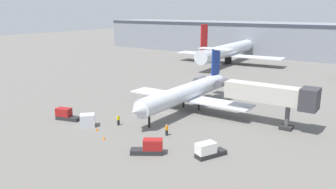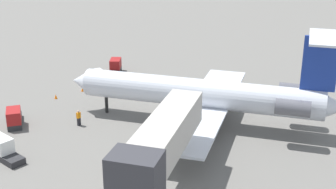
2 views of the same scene
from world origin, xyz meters
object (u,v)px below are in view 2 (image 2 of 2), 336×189
(regional_jet, at_px, (206,93))
(cargo_container_uld, at_px, (97,78))
(ground_crew_marshaller, at_px, (108,90))
(ground_crew_loader, at_px, (79,118))
(traffic_cone_mid, at_px, (82,89))
(baggage_tug_trailing, at_px, (115,67))
(traffic_cone_near, at_px, (56,97))
(jet_bridge, at_px, (159,146))
(baggage_tug_lead, at_px, (3,149))
(baggage_tug_spare, at_px, (14,118))

(regional_jet, xyz_separation_m, cargo_container_uld, (-8.12, -16.14, -2.45))
(ground_crew_marshaller, height_order, cargo_container_uld, cargo_container_uld)
(regional_jet, xyz_separation_m, ground_crew_marshaller, (-4.61, -13.03, -2.55))
(ground_crew_loader, relative_size, traffic_cone_mid, 3.07)
(baggage_tug_trailing, height_order, traffic_cone_near, baggage_tug_trailing)
(jet_bridge, xyz_separation_m, baggage_tug_trailing, (-29.13, -15.77, -4.12))
(baggage_tug_trailing, relative_size, traffic_cone_near, 7.69)
(regional_jet, xyz_separation_m, jet_bridge, (15.55, -0.07, 1.55))
(baggage_tug_lead, height_order, traffic_cone_mid, baggage_tug_lead)
(jet_bridge, distance_m, baggage_tug_trailing, 33.38)
(cargo_container_uld, bearing_deg, traffic_cone_mid, -14.40)
(regional_jet, xyz_separation_m, baggage_tug_lead, (12.44, -15.64, -2.57))
(baggage_tug_spare, bearing_deg, ground_crew_loader, 106.69)
(cargo_container_uld, distance_m, traffic_cone_mid, 2.89)
(jet_bridge, bearing_deg, cargo_container_uld, -145.84)
(cargo_container_uld, bearing_deg, ground_crew_loader, 16.69)
(ground_crew_loader, bearing_deg, baggage_tug_spare, -73.31)
(baggage_tug_trailing, bearing_deg, cargo_container_uld, -3.11)
(regional_jet, relative_size, jet_bridge, 2.08)
(ground_crew_marshaller, xyz_separation_m, traffic_cone_mid, (-0.79, -3.80, -0.58))
(jet_bridge, distance_m, baggage_tug_lead, 16.40)
(jet_bridge, height_order, traffic_cone_mid, jet_bridge)
(traffic_cone_mid, bearing_deg, traffic_cone_near, -29.88)
(traffic_cone_near, bearing_deg, jet_bridge, 46.50)
(cargo_container_uld, height_order, traffic_cone_mid, cargo_container_uld)
(jet_bridge, xyz_separation_m, traffic_cone_mid, (-20.95, -16.76, -4.68))
(ground_crew_marshaller, relative_size, baggage_tug_spare, 0.41)
(baggage_tug_lead, bearing_deg, traffic_cone_mid, -176.17)
(jet_bridge, distance_m, cargo_container_uld, 28.89)
(baggage_tug_trailing, distance_m, cargo_container_uld, 5.47)
(ground_crew_loader, distance_m, traffic_cone_near, 8.85)
(regional_jet, bearing_deg, cargo_container_uld, -116.71)
(jet_bridge, height_order, cargo_container_uld, jet_bridge)
(baggage_tug_trailing, bearing_deg, regional_jet, 49.40)
(ground_crew_loader, relative_size, baggage_tug_spare, 0.41)
(baggage_tug_trailing, height_order, cargo_container_uld, cargo_container_uld)
(baggage_tug_spare, bearing_deg, traffic_cone_near, 179.11)
(traffic_cone_near, relative_size, traffic_cone_mid, 1.00)
(baggage_tug_lead, height_order, baggage_tug_trailing, same)
(ground_crew_loader, xyz_separation_m, traffic_cone_near, (-6.25, -6.24, -0.58))
(ground_crew_marshaller, height_order, baggage_tug_trailing, baggage_tug_trailing)
(ground_crew_loader, relative_size, baggage_tug_trailing, 0.40)
(baggage_tug_lead, distance_m, traffic_cone_near, 14.90)
(regional_jet, height_order, traffic_cone_mid, regional_jet)
(regional_jet, bearing_deg, baggage_tug_trailing, -130.60)
(jet_bridge, relative_size, traffic_cone_near, 25.25)
(regional_jet, xyz_separation_m, ground_crew_loader, (4.12, -12.47, -2.55))
(regional_jet, bearing_deg, baggage_tug_lead, -51.51)
(ground_crew_marshaller, xyz_separation_m, baggage_tug_lead, (17.05, -2.61, -0.02))
(traffic_cone_mid, bearing_deg, baggage_tug_spare, -9.94)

